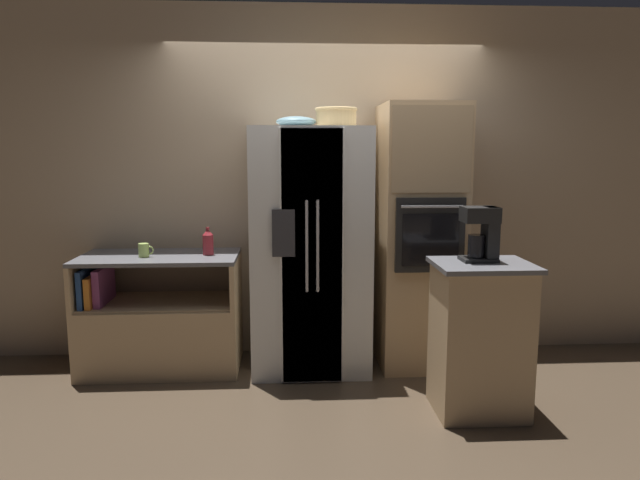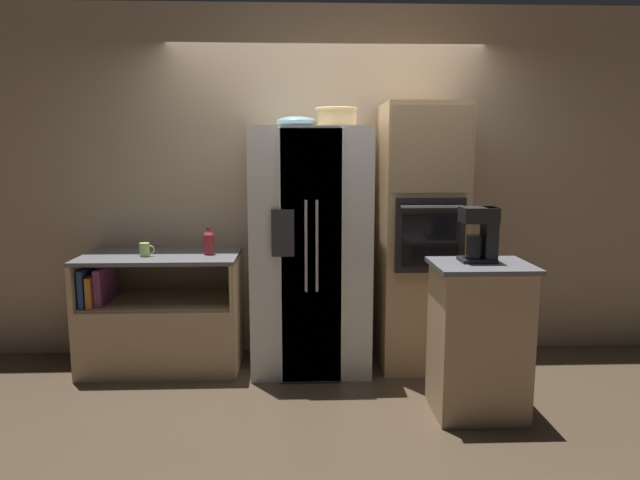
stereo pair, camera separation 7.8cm
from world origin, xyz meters
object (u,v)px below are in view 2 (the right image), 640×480
at_px(wall_oven, 420,237).
at_px(wicker_basket, 336,117).
at_px(fruit_bowl, 296,122).
at_px(bottle_tall, 209,242).
at_px(mug, 145,250).
at_px(refrigerator, 310,250).
at_px(coffee_maker, 482,232).

height_order(wall_oven, wicker_basket, wall_oven).
bearing_deg(wicker_basket, fruit_bowl, 172.78).
bearing_deg(fruit_bowl, bottle_tall, 176.84).
bearing_deg(mug, refrigerator, 1.43).
height_order(wall_oven, mug, wall_oven).
bearing_deg(coffee_maker, wall_oven, 104.28).
height_order(refrigerator, wall_oven, wall_oven).
relative_size(refrigerator, wall_oven, 0.91).
xyz_separation_m(bottle_tall, coffee_maker, (1.83, -0.83, 0.18)).
bearing_deg(coffee_maker, fruit_bowl, 145.59).
relative_size(mug, coffee_maker, 0.33).
xyz_separation_m(wicker_basket, fruit_bowl, (-0.29, 0.04, -0.03)).
bearing_deg(wicker_basket, refrigerator, 167.73).
xyz_separation_m(wall_oven, fruit_bowl, (-0.94, -0.04, 0.87)).
distance_m(wicker_basket, mug, 1.73).
relative_size(wall_oven, fruit_bowl, 6.85).
bearing_deg(bottle_tall, fruit_bowl, -3.16).
relative_size(wall_oven, bottle_tall, 9.51).
distance_m(wall_oven, bottle_tall, 1.62).
height_order(fruit_bowl, mug, fruit_bowl).
bearing_deg(wicker_basket, bottle_tall, 175.61).
relative_size(bottle_tall, mug, 1.89).
bearing_deg(fruit_bowl, coffee_maker, -34.41).
xyz_separation_m(wall_oven, mug, (-2.08, -0.06, -0.07)).
height_order(refrigerator, bottle_tall, refrigerator).
distance_m(refrigerator, coffee_maker, 1.34).
xyz_separation_m(refrigerator, mug, (-1.24, -0.03, 0.02)).
distance_m(wall_oven, mug, 2.08).
height_order(bottle_tall, mug, bottle_tall).
xyz_separation_m(fruit_bowl, mug, (-1.14, -0.03, -0.94)).
bearing_deg(bottle_tall, coffee_maker, -24.38).
bearing_deg(refrigerator, wall_oven, 2.16).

